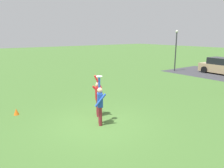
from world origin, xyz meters
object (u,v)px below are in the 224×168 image
(person_catcher, at_px, (100,103))
(frisbee_disc, at_px, (99,76))
(lamppost_by_lot, at_px, (176,47))
(parked_car_tan, at_px, (221,67))
(field_cone_orange, at_px, (16,112))
(person_defender, at_px, (98,96))

(person_catcher, bearing_deg, frisbee_disc, 0.00)
(lamppost_by_lot, bearing_deg, parked_car_tan, 30.74)
(field_cone_orange, bearing_deg, parked_car_tan, 89.79)
(parked_car_tan, bearing_deg, lamppost_by_lot, -145.13)
(parked_car_tan, bearing_deg, person_catcher, -74.47)
(lamppost_by_lot, bearing_deg, person_defender, -65.69)
(frisbee_disc, height_order, lamppost_by_lot, lamppost_by_lot)
(lamppost_by_lot, bearing_deg, field_cone_orange, -77.47)
(field_cone_orange, bearing_deg, person_catcher, 37.64)
(person_catcher, xyz_separation_m, lamppost_by_lot, (-7.19, 14.33, 1.60))
(person_catcher, xyz_separation_m, parked_car_tan, (-3.35, 16.62, -0.25))
(person_catcher, height_order, parked_car_tan, person_catcher)
(parked_car_tan, xyz_separation_m, field_cone_orange, (-0.07, -19.26, -0.57))
(person_defender, distance_m, frisbee_disc, 1.40)
(person_defender, distance_m, parked_car_tan, 16.30)
(frisbee_disc, bearing_deg, field_cone_orange, -139.59)
(lamppost_by_lot, height_order, field_cone_orange, lamppost_by_lot)
(person_catcher, bearing_deg, lamppost_by_lot, -35.42)
(person_catcher, xyz_separation_m, person_defender, (-0.94, 0.50, -0.00))
(field_cone_orange, bearing_deg, person_defender, 51.72)
(person_defender, xyz_separation_m, frisbee_disc, (0.74, -0.39, 1.11))
(field_cone_orange, bearing_deg, frisbee_disc, 40.41)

